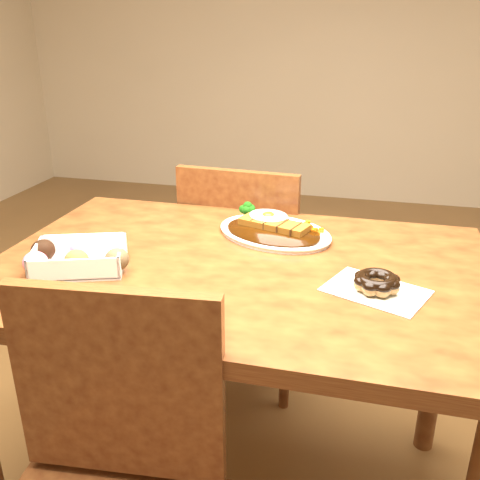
% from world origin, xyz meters
% --- Properties ---
extents(table, '(1.20, 0.80, 0.75)m').
position_xyz_m(table, '(0.00, 0.00, 0.65)').
color(table, '#471D0E').
rests_on(table, ground).
extents(chair_far, '(0.45, 0.45, 0.87)m').
position_xyz_m(chair_far, '(-0.10, 0.53, 0.48)').
color(chair_far, '#471D0E').
rests_on(chair_far, ground).
extents(katsu_curry_plate, '(0.38, 0.33, 0.06)m').
position_xyz_m(katsu_curry_plate, '(0.05, 0.21, 0.77)').
color(katsu_curry_plate, white).
rests_on(katsu_curry_plate, table).
extents(donut_box, '(0.26, 0.22, 0.06)m').
position_xyz_m(donut_box, '(-0.37, -0.12, 0.78)').
color(donut_box, white).
rests_on(donut_box, table).
extents(pon_de_ring, '(0.25, 0.21, 0.04)m').
position_xyz_m(pon_de_ring, '(0.33, -0.07, 0.77)').
color(pon_de_ring, silver).
rests_on(pon_de_ring, table).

